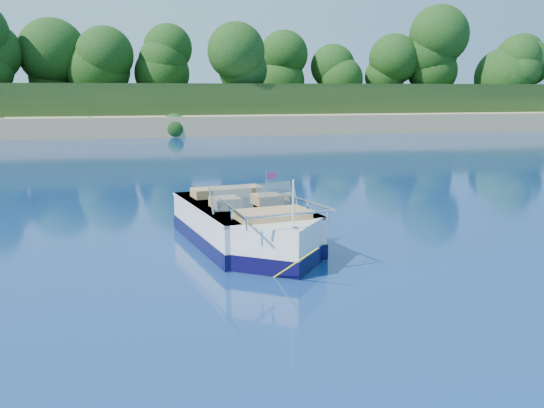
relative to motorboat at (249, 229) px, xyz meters
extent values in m
plane|color=#0B1D4E|center=(1.83, -1.37, -0.41)|extent=(160.00, 160.00, 0.00)
cube|color=tan|center=(1.83, 36.63, 0.09)|extent=(170.00, 8.00, 2.00)
cube|color=black|center=(1.83, 63.63, 0.59)|extent=(170.00, 56.00, 6.00)
cylinder|color=#311C10|center=(1.83, 40.63, 2.89)|extent=(0.44, 0.44, 3.60)
sphere|color=black|center=(1.83, 40.63, 6.31)|extent=(5.94, 5.94, 5.94)
cylinder|color=#311C10|center=(21.83, 38.63, 2.39)|extent=(0.44, 0.44, 2.60)
sphere|color=black|center=(21.83, 38.63, 4.86)|extent=(4.29, 4.29, 4.29)
cube|color=white|center=(-0.06, 0.42, -0.07)|extent=(2.83, 4.48, 1.17)
cube|color=white|center=(0.23, -1.54, -0.07)|extent=(2.20, 2.20, 1.17)
cube|color=black|center=(-0.06, 0.42, -0.23)|extent=(2.87, 4.53, 0.33)
cube|color=black|center=(0.23, -1.54, -0.23)|extent=(2.24, 2.24, 0.33)
cube|color=tan|center=(-0.11, 0.75, 0.26)|extent=(2.20, 3.17, 0.11)
cube|color=white|center=(-0.06, 0.42, 0.48)|extent=(2.87, 4.49, 0.07)
cube|color=black|center=(-0.41, 2.69, -0.02)|extent=(0.66, 0.48, 1.00)
cube|color=#8C9EA5|center=(-0.44, -0.42, 0.80)|extent=(0.87, 0.30, 0.54)
cube|color=#8C9EA5|center=(0.55, -0.27, 0.80)|extent=(0.91, 0.53, 0.54)
cube|color=tan|center=(-0.52, 0.07, 0.51)|extent=(0.70, 0.70, 0.44)
cube|color=tan|center=(0.47, 0.22, 0.51)|extent=(0.70, 0.70, 0.44)
cube|color=tan|center=(-0.23, 1.52, 0.51)|extent=(1.80, 0.86, 0.42)
cube|color=tan|center=(0.20, -1.34, 0.49)|extent=(1.57, 1.04, 0.38)
cylinder|color=white|center=(0.36, -2.38, 0.98)|extent=(0.04, 0.04, 0.94)
cube|color=red|center=(0.45, -0.29, 1.25)|extent=(0.24, 0.05, 0.16)
cube|color=silver|center=(0.37, -2.43, 0.55)|extent=(0.12, 0.08, 0.06)
cylinder|color=yellow|center=(0.26, -2.84, -0.02)|extent=(0.60, 1.06, 0.85)
torus|color=#F5ED00|center=(1.64, 2.18, -0.31)|extent=(1.98, 1.98, 0.40)
torus|color=red|center=(1.64, 2.18, -0.29)|extent=(1.63, 1.63, 0.13)
imported|color=tan|center=(1.50, 2.24, -0.41)|extent=(0.52, 0.79, 1.44)
camera|label=1|loc=(-2.65, -13.05, 3.09)|focal=40.00mm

